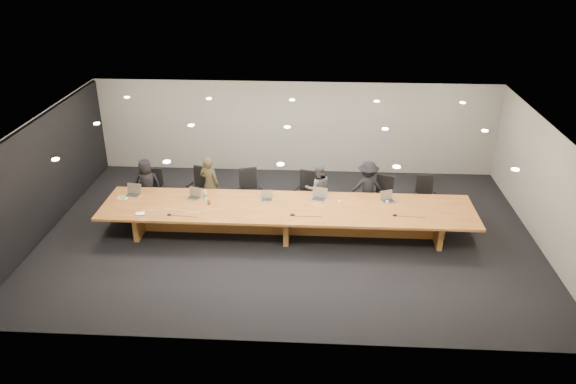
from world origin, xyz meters
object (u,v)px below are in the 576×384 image
object	(u,v)px
chair_far_left	(154,188)
water_bottle	(205,195)
av_box	(140,214)
mic_left	(169,214)
chair_mid_right	(306,192)
chair_mid_left	(250,190)
person_d	(367,188)
amber_mug	(209,203)
person_a	(147,185)
laptop_d	(319,195)
chair_far_right	(426,197)
mic_center	(293,214)
laptop_a	(132,191)
paper_cup_near	(339,202)
laptop_e	(389,197)
laptop_b	(193,194)
conference_table	(287,215)
paper_cup_far	(387,202)
mic_right	(395,215)
person_c	(318,188)
chair_right	(382,196)
person_b	(210,184)
laptop_c	(267,196)
chair_left	(199,188)

from	to	relation	value
chair_far_left	water_bottle	bearing A→B (deg)	-37.91
av_box	mic_left	distance (m)	0.69
water_bottle	chair_mid_right	bearing A→B (deg)	21.98
chair_mid_left	water_bottle	distance (m)	1.44
mic_left	water_bottle	bearing A→B (deg)	50.60
person_d	amber_mug	xyz separation A→B (m)	(-3.93, -1.24, 0.07)
person_a	laptop_d	distance (m)	4.61
chair_far_right	mic_center	xyz separation A→B (m)	(-3.38, -1.59, 0.21)
laptop_a	paper_cup_near	distance (m)	5.18
chair_far_left	laptop_e	xyz separation A→B (m)	(6.13, -0.92, 0.36)
chair_far_right	laptop_b	world-z (taller)	chair_far_right
conference_table	paper_cup_far	bearing A→B (deg)	6.98
amber_mug	mic_center	xyz separation A→B (m)	(2.06, -0.44, -0.03)
person_a	laptop_e	world-z (taller)	person_a
laptop_e	paper_cup_near	distance (m)	1.23
person_d	mic_right	bearing A→B (deg)	106.80
laptop_d	mic_left	distance (m)	3.64
paper_cup_far	person_d	bearing A→B (deg)	113.13
chair_mid_left	person_c	distance (m)	1.79
chair_right	chair_far_right	distance (m)	1.12
conference_table	mic_center	size ratio (longest dim) A/B	68.83
person_b	paper_cup_far	world-z (taller)	person_b
chair_mid_left	laptop_e	bearing A→B (deg)	-32.29
chair_far_left	person_c	xyz separation A→B (m)	(4.39, -0.14, 0.18)
paper_cup_far	mic_center	size ratio (longest dim) A/B	0.62
chair_mid_left	laptop_d	xyz separation A→B (m)	(1.81, -0.84, 0.32)
person_b	water_bottle	bearing A→B (deg)	115.15
chair_mid_right	person_b	size ratio (longest dim) A/B	0.72
conference_table	laptop_d	bearing A→B (deg)	28.89
conference_table	laptop_a	size ratio (longest dim) A/B	24.45
conference_table	chair_right	xyz separation A→B (m)	(2.41, 1.16, 0.01)
chair_far_left	chair_right	world-z (taller)	chair_right
laptop_e	av_box	world-z (taller)	laptop_e
chair_far_right	amber_mug	bearing A→B (deg)	-176.43
person_b	chair_far_right	bearing A→B (deg)	-158.65
mic_right	person_b	bearing A→B (deg)	162.64
laptop_c	paper_cup_far	bearing A→B (deg)	-2.06
chair_far_right	person_d	distance (m)	1.52
laptop_c	amber_mug	bearing A→B (deg)	-169.18
person_b	person_a	bearing A→B (deg)	20.45
laptop_d	person_b	bearing A→B (deg)	179.19
mic_left	laptop_a	bearing A→B (deg)	140.66
chair_mid_right	person_b	distance (m)	2.54
amber_mug	mic_right	xyz separation A→B (m)	(4.46, -0.32, -0.04)
chair_mid_left	person_c	world-z (taller)	person_c
chair_left	chair_mid_right	size ratio (longest dim) A/B	1.03
chair_mid_left	person_b	bearing A→B (deg)	166.90
chair_right	laptop_a	distance (m)	6.38
conference_table	av_box	xyz separation A→B (m)	(-3.43, -0.60, 0.25)
laptop_a	laptop_b	world-z (taller)	laptop_a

